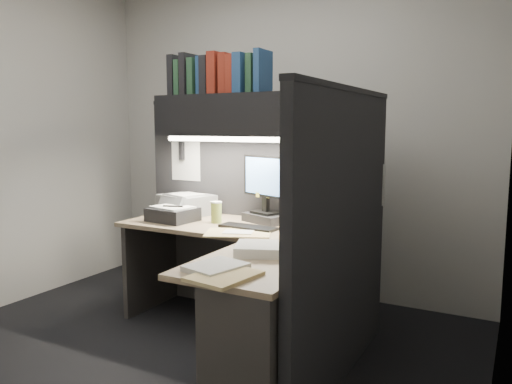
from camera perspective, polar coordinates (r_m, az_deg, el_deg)
floor at (r=3.34m, az=-8.49°, el=-17.70°), size 3.50×3.50×0.00m
wall_back at (r=4.32m, az=3.22°, el=6.58°), size 3.50×0.04×2.70m
wall_right at (r=2.41m, az=26.45°, el=5.07°), size 0.04×3.00×2.70m
partition_back at (r=3.85m, az=-0.04°, el=-1.76°), size 1.90×0.06×1.60m
partition_right at (r=2.80m, az=9.88°, el=-5.41°), size 0.06×1.50×1.60m
desk at (r=2.95m, az=-1.92°, el=-11.80°), size 1.70×1.53×0.73m
overhead_shelf at (r=3.59m, az=-0.07°, el=8.79°), size 1.55×0.34×0.30m
task_light_tube at (r=3.47m, az=-1.18°, el=6.03°), size 1.32×0.04×0.04m
monitor at (r=3.58m, az=1.11°, el=-0.46°), size 0.43×0.30×0.48m
keyboard at (r=3.39m, az=-0.92°, el=-4.05°), size 0.41×0.15×0.02m
mousepad at (r=3.20m, az=6.74°, el=-4.95°), size 0.25×0.23×0.00m
mouse at (r=3.21m, az=6.45°, el=-4.54°), size 0.07×0.10×0.04m
telephone at (r=3.35m, az=7.60°, el=-3.56°), size 0.34×0.34×0.10m
coffee_cup at (r=3.60m, az=-4.56°, el=-2.39°), size 0.08×0.08×0.14m
printer at (r=3.98m, az=-7.95°, el=-1.41°), size 0.46×0.43×0.15m
notebook_stack at (r=3.71m, az=-9.49°, el=-2.54°), size 0.35×0.30×0.10m
open_folder at (r=3.25m, az=-2.05°, el=-4.69°), size 0.49×0.42×0.01m
paper_stack_a at (r=2.73m, az=0.70°, el=-6.54°), size 0.35×0.33×0.05m
paper_stack_b at (r=2.45m, az=-4.59°, el=-8.56°), size 0.28×0.31×0.03m
manila_stack at (r=2.32m, az=-3.66°, el=-9.57°), size 0.29×0.35×0.02m
binder_row at (r=3.77m, az=-4.43°, el=13.17°), size 0.78×0.26×0.31m
pinned_papers at (r=3.31m, az=2.89°, el=1.16°), size 1.76×1.31×0.51m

